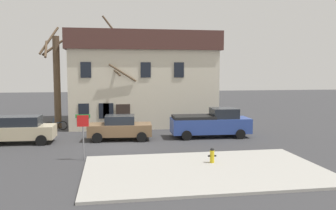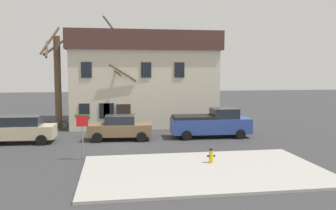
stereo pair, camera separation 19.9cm
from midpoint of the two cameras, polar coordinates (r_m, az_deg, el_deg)
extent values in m
plane|color=#38383A|center=(22.75, -8.06, -6.52)|extent=(120.00, 120.00, 0.00)
cube|color=#A8A59E|center=(17.04, 5.62, -10.38)|extent=(11.27, 6.82, 0.12)
cube|color=beige|center=(32.63, -4.51, 2.82)|extent=(12.11, 8.81, 6.40)
cube|color=#4C2D28|center=(32.69, -4.56, 9.80)|extent=(12.61, 9.31, 1.56)
cube|color=#2D231E|center=(28.28, -7.43, -2.00)|extent=(1.10, 0.12, 2.10)
cube|color=black|center=(28.28, -13.59, -0.98)|extent=(0.80, 0.08, 1.20)
cube|color=black|center=(28.21, -10.45, -0.94)|extent=(0.80, 0.08, 1.20)
cube|color=black|center=(28.21, -9.77, -0.92)|extent=(0.80, 0.08, 1.20)
cube|color=black|center=(28.10, -13.27, 5.52)|extent=(0.80, 0.08, 1.20)
cube|color=black|center=(28.17, -3.81, 5.66)|extent=(0.80, 0.08, 1.20)
cube|color=black|center=(28.56, 1.57, 5.66)|extent=(0.80, 0.08, 1.20)
cylinder|color=brown|center=(30.49, -17.59, 3.46)|extent=(0.54, 0.54, 7.53)
cylinder|color=brown|center=(30.58, -19.22, 8.48)|extent=(0.33, 1.70, 1.50)
cylinder|color=brown|center=(31.32, -18.77, 9.79)|extent=(1.56, 1.51, 2.40)
cylinder|color=brown|center=(31.33, -18.26, 8.73)|extent=(1.68, 0.99, 1.39)
cylinder|color=brown|center=(28.90, -7.86, 1.77)|extent=(0.43, 0.43, 5.73)
cylinder|color=brown|center=(29.48, -8.69, 4.86)|extent=(1.46, 0.97, 1.86)
cylinder|color=brown|center=(28.83, -6.84, 6.86)|extent=(0.24, 1.22, 1.67)
cylinder|color=brown|center=(28.26, -9.09, 5.77)|extent=(1.31, 1.35, 1.18)
cylinder|color=brown|center=(27.82, -7.54, 5.16)|extent=(2.17, 0.46, 1.42)
cylinder|color=#4C3D2D|center=(29.51, -7.91, 4.01)|extent=(0.45, 0.45, 7.95)
cylinder|color=#4C3D2D|center=(29.93, -9.66, 9.97)|extent=(0.86, 1.83, 1.14)
cylinder|color=#4C3D2D|center=(29.91, -6.18, 8.70)|extent=(0.81, 2.01, 1.83)
cylinder|color=#4C3D2D|center=(28.61, -7.55, 10.21)|extent=(2.11, 0.55, 1.24)
cylinder|color=#4C3D2D|center=(28.82, -8.91, 11.73)|extent=(1.88, 1.13, 2.45)
cube|color=#C6B793|center=(25.10, -22.74, -4.04)|extent=(4.29, 1.95, 0.85)
cube|color=#1E232B|center=(25.01, -22.99, -2.38)|extent=(2.67, 1.68, 0.62)
cylinder|color=black|center=(25.70, -19.07, -4.61)|extent=(0.69, 0.24, 0.68)
cylinder|color=black|center=(23.95, -19.93, -5.36)|extent=(0.69, 0.24, 0.68)
cylinder|color=black|center=(26.43, -25.21, -4.56)|extent=(0.69, 0.24, 0.68)
cube|color=brown|center=(24.55, -7.95, -3.93)|extent=(4.39, 2.12, 0.79)
cube|color=#1E232B|center=(24.45, -7.97, -2.35)|extent=(2.07, 1.73, 0.58)
cylinder|color=black|center=(25.49, -4.57, -4.41)|extent=(0.69, 0.27, 0.68)
cylinder|color=black|center=(23.70, -4.51, -5.16)|extent=(0.69, 0.27, 0.68)
cylinder|color=black|center=(25.61, -11.11, -4.44)|extent=(0.69, 0.27, 0.68)
cylinder|color=black|center=(23.83, -11.54, -5.19)|extent=(0.69, 0.27, 0.68)
cube|color=#2D4799|center=(25.52, 6.58, -3.27)|extent=(5.64, 2.18, 1.05)
cube|color=#1E232B|center=(25.67, 8.78, -1.28)|extent=(1.84, 1.82, 0.70)
cube|color=black|center=(25.16, 3.88, -1.93)|extent=(2.96, 2.01, 0.20)
cylinder|color=black|center=(27.06, 9.96, -3.89)|extent=(0.69, 0.24, 0.68)
cylinder|color=black|center=(25.19, 11.33, -4.61)|extent=(0.69, 0.24, 0.68)
cylinder|color=black|center=(26.18, 1.99, -4.13)|extent=(0.69, 0.24, 0.68)
cylinder|color=black|center=(24.24, 2.78, -4.91)|extent=(0.69, 0.24, 0.68)
cylinder|color=gold|center=(18.09, 6.78, -8.22)|extent=(0.22, 0.22, 0.63)
sphere|color=black|center=(18.02, 6.80, -7.19)|extent=(0.21, 0.21, 0.21)
cylinder|color=black|center=(18.04, 6.29, -8.15)|extent=(0.10, 0.09, 0.09)
cylinder|color=black|center=(18.13, 7.28, -8.10)|extent=(0.10, 0.09, 0.09)
cylinder|color=slate|center=(19.30, -13.76, -5.15)|extent=(0.07, 0.07, 2.40)
cube|color=red|center=(19.14, -13.82, -2.50)|extent=(0.60, 0.03, 0.60)
cube|color=#1E8C38|center=(19.15, -13.83, -1.74)|extent=(0.76, 0.02, 0.18)
torus|color=black|center=(29.68, -16.74, -3.19)|extent=(0.70, 0.20, 0.71)
torus|color=black|center=(29.61, -18.74, -3.26)|extent=(0.70, 0.20, 0.71)
cylinder|color=#1E4C8C|center=(29.61, -17.75, -2.81)|extent=(0.98, 0.25, 0.19)
cylinder|color=#1E4C8C|center=(29.57, -18.15, -2.38)|extent=(0.10, 0.05, 0.45)
camera|label=1|loc=(0.10, -90.24, -0.02)|focal=37.91mm
camera|label=2|loc=(0.10, 89.76, 0.02)|focal=37.91mm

